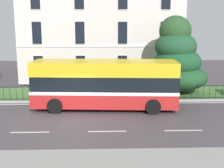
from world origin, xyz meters
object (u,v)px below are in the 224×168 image
Objects in this scene: litter_bin at (132,90)px; georgian_townhouse at (101,22)px; evergreen_tree at (177,60)px; single_decker_bus at (105,84)px.

georgian_townhouse is at bearing 102.75° from litter_bin.
georgian_townhouse is 2.54× the size of evergreen_tree.
evergreen_tree is 0.64× the size of single_decker_bus.
georgian_townhouse reaches higher than litter_bin.
georgian_townhouse is 11.35m from litter_bin.
georgian_townhouse reaches higher than single_decker_bus.
evergreen_tree is 4.52m from litter_bin.
evergreen_tree reaches higher than single_decker_bus.
evergreen_tree is at bearing 38.31° from single_decker_bus.
evergreen_tree is (5.92, -8.28, -2.91)m from georgian_townhouse.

